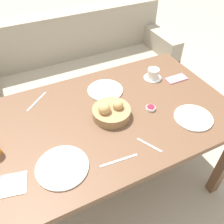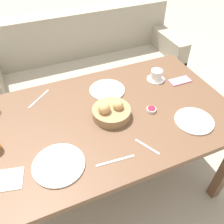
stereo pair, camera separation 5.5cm
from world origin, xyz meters
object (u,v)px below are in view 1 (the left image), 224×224
object	(u,v)px
coffee_cup	(153,74)
jam_bowl_berry	(151,108)
knife_silver	(37,101)
fork_silver	(119,160)
bread_basket	(112,111)
spoon_coffee	(149,145)
napkin	(13,184)
plate_far_center	(105,90)
cell_phone	(176,79)
plate_near_left	(62,167)
couch	(82,74)
plate_near_right	(193,118)

from	to	relation	value
coffee_cup	jam_bowl_berry	distance (m)	0.33
jam_bowl_berry	knife_silver	world-z (taller)	jam_bowl_berry
fork_silver	bread_basket	bearing A→B (deg)	70.32
jam_bowl_berry	knife_silver	bearing A→B (deg)	147.76
spoon_coffee	napkin	xyz separation A→B (m)	(-0.67, 0.08, 0.00)
plate_far_center	cell_phone	distance (m)	0.51
spoon_coffee	knife_silver	bearing A→B (deg)	126.00
jam_bowl_berry	bread_basket	bearing A→B (deg)	167.69
plate_far_center	cell_phone	size ratio (longest dim) A/B	1.54
plate_near_left	plate_far_center	size ratio (longest dim) A/B	1.09
couch	fork_silver	bearing A→B (deg)	-102.11
plate_near_right	fork_silver	xyz separation A→B (m)	(-0.52, -0.07, -0.00)
couch	bread_basket	world-z (taller)	couch
coffee_cup	spoon_coffee	xyz separation A→B (m)	(-0.35, -0.50, -0.03)
fork_silver	napkin	size ratio (longest dim) A/B	1.42
coffee_cup	spoon_coffee	bearing A→B (deg)	-124.86
coffee_cup	cell_phone	world-z (taller)	coffee_cup
coffee_cup	cell_phone	bearing A→B (deg)	-30.16
plate_near_right	spoon_coffee	distance (m)	0.34
coffee_cup	jam_bowl_berry	xyz separation A→B (m)	(-0.19, -0.27, -0.02)
bread_basket	plate_near_left	world-z (taller)	bread_basket
coffee_cup	plate_far_center	bearing A→B (deg)	177.34
knife_silver	plate_near_left	bearing A→B (deg)	-90.39
plate_near_right	plate_far_center	xyz separation A→B (m)	(-0.35, 0.46, 0.00)
jam_bowl_berry	fork_silver	xyz separation A→B (m)	(-0.34, -0.25, -0.01)
plate_near_right	knife_silver	bearing A→B (deg)	144.67
plate_near_left	plate_far_center	world-z (taller)	same
napkin	jam_bowl_berry	bearing A→B (deg)	10.45
spoon_coffee	fork_silver	bearing A→B (deg)	-175.19
fork_silver	napkin	distance (m)	0.49
spoon_coffee	plate_near_right	bearing A→B (deg)	9.53
couch	plate_near_left	world-z (taller)	couch
plate_far_center	napkin	world-z (taller)	plate_far_center
plate_near_left	knife_silver	distance (m)	0.54
coffee_cup	napkin	world-z (taller)	coffee_cup
knife_silver	napkin	xyz separation A→B (m)	(-0.23, -0.53, 0.00)
cell_phone	knife_silver	bearing A→B (deg)	168.40
plate_far_center	cell_phone	bearing A→B (deg)	-11.23
plate_near_right	cell_phone	bearing A→B (deg)	66.74
couch	plate_near_right	size ratio (longest dim) A/B	8.46
napkin	spoon_coffee	bearing A→B (deg)	-6.65
fork_silver	cell_phone	world-z (taller)	cell_phone
plate_far_center	knife_silver	size ratio (longest dim) A/B	1.51
cell_phone	plate_near_right	bearing A→B (deg)	-113.26
napkin	cell_phone	size ratio (longest dim) A/B	0.92
knife_silver	napkin	world-z (taller)	napkin
plate_near_left	fork_silver	bearing A→B (deg)	-17.65
plate_near_left	cell_phone	world-z (taller)	plate_near_left
plate_near_right	fork_silver	bearing A→B (deg)	-172.13
coffee_cup	knife_silver	size ratio (longest dim) A/B	0.80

